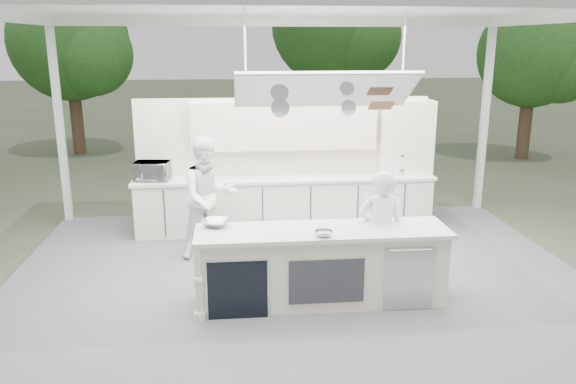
{
  "coord_description": "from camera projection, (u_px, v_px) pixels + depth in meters",
  "views": [
    {
      "loc": [
        -0.86,
        -7.31,
        3.28
      ],
      "look_at": [
        -0.09,
        0.4,
        1.2
      ],
      "focal_mm": 35.0,
      "sensor_mm": 36.0,
      "label": 1
    }
  ],
  "objects": [
    {
      "name": "ground",
      "position": [
        297.0,
        281.0,
        7.96
      ],
      "size": [
        90.0,
        90.0,
        0.0
      ],
      "primitive_type": "plane",
      "color": "#4A573C",
      "rests_on": "ground"
    },
    {
      "name": "stage_deck",
      "position": [
        297.0,
        277.0,
        7.94
      ],
      "size": [
        8.0,
        6.0,
        0.12
      ],
      "primitive_type": "cube",
      "color": "#55565A",
      "rests_on": "ground"
    },
    {
      "name": "tent",
      "position": [
        299.0,
        6.0,
        6.98
      ],
      "size": [
        8.2,
        6.2,
        3.86
      ],
      "color": "white",
      "rests_on": "ground"
    },
    {
      "name": "demo_island",
      "position": [
        320.0,
        266.0,
        6.94
      ],
      "size": [
        3.1,
        0.79,
        0.95
      ],
      "color": "beige",
      "rests_on": "stage_deck"
    },
    {
      "name": "back_counter",
      "position": [
        285.0,
        203.0,
        9.63
      ],
      "size": [
        5.08,
        0.72,
        0.95
      ],
      "color": "beige",
      "rests_on": "stage_deck"
    },
    {
      "name": "back_wall_unit",
      "position": [
        309.0,
        145.0,
        9.62
      ],
      "size": [
        5.05,
        0.48,
        2.25
      ],
      "color": "beige",
      "rests_on": "stage_deck"
    },
    {
      "name": "tree_cluster",
      "position": [
        254.0,
        42.0,
        16.48
      ],
      "size": [
        19.55,
        9.4,
        5.85
      ],
      "color": "#4E3B27",
      "rests_on": "ground"
    },
    {
      "name": "head_chef",
      "position": [
        381.0,
        232.0,
        7.13
      ],
      "size": [
        0.64,
        0.46,
        1.63
      ],
      "primitive_type": "imported",
      "rotation": [
        0.0,
        0.0,
        3.02
      ],
      "color": "white",
      "rests_on": "stage_deck"
    },
    {
      "name": "sous_chef",
      "position": [
        209.0,
        197.0,
        8.37
      ],
      "size": [
        1.09,
        0.98,
        1.83
      ],
      "primitive_type": "imported",
      "rotation": [
        0.0,
        0.0,
        0.39
      ],
      "color": "white",
      "rests_on": "stage_deck"
    },
    {
      "name": "toaster_oven",
      "position": [
        152.0,
        171.0,
        9.22
      ],
      "size": [
        0.6,
        0.44,
        0.31
      ],
      "primitive_type": "imported",
      "rotation": [
        0.0,
        0.0,
        -0.1
      ],
      "color": "silver",
      "rests_on": "back_counter"
    },
    {
      "name": "bowl_large",
      "position": [
        216.0,
        223.0,
        6.94
      ],
      "size": [
        0.42,
        0.42,
        0.08
      ],
      "primitive_type": "imported",
      "rotation": [
        0.0,
        0.0,
        -0.33
      ],
      "color": "#AEB0B5",
      "rests_on": "demo_island"
    },
    {
      "name": "bowl_small",
      "position": [
        324.0,
        233.0,
        6.58
      ],
      "size": [
        0.23,
        0.23,
        0.07
      ],
      "primitive_type": "imported",
      "rotation": [
        0.0,
        0.0,
        -0.07
      ],
      "color": "#B9BBC0",
      "rests_on": "demo_island"
    }
  ]
}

